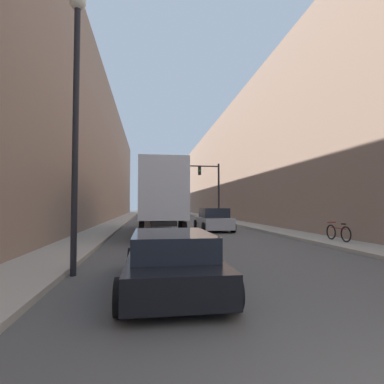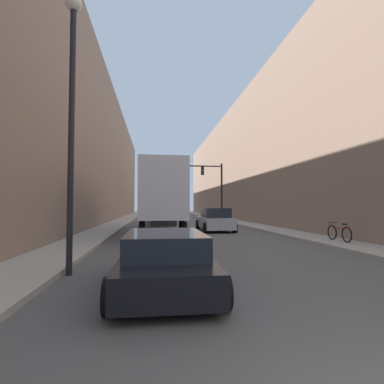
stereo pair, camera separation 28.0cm
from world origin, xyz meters
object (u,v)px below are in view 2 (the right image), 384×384
Objects in this scene: parked_bicycle at (339,233)px; street_lamp at (72,96)px; semi_truck at (161,198)px; traffic_signal_gantry at (208,181)px; suv_car at (215,220)px; sedan_car at (164,260)px.

street_lamp is at bearing -156.13° from parked_bicycle.
parked_bicycle is (8.11, -6.91, -1.78)m from semi_truck.
parked_bicycle is (2.83, -18.38, -3.82)m from traffic_signal_gantry.
suv_car reaches higher than parked_bicycle.
semi_truck reaches higher than suv_car.
suv_car is at bearing 62.86° from street_lamp.
traffic_signal_gantry is (1.41, 10.43, 3.59)m from suv_car.
semi_truck is at bearing 89.02° from sedan_car.
traffic_signal_gantry is (5.50, 24.53, 3.75)m from sedan_car.
suv_car is 14.84m from street_lamp.
suv_car is (4.09, 14.11, 0.16)m from sedan_car.
semi_truck reaches higher than parked_bicycle.
sedan_car is at bearing -143.57° from parked_bicycle.
sedan_car is 5.01m from street_lamp.
semi_truck is 12.22m from street_lamp.
street_lamp is (-6.52, -12.72, 4.00)m from suv_car.
traffic_signal_gantry is 24.47m from street_lamp.
sedan_car is 14.69m from suv_car.
semi_truck is 12.79m from traffic_signal_gantry.
traffic_signal_gantry is 0.85× the size of street_lamp.
parked_bicycle is at bearing -61.95° from suv_car.
street_lamp reaches higher than suv_car.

